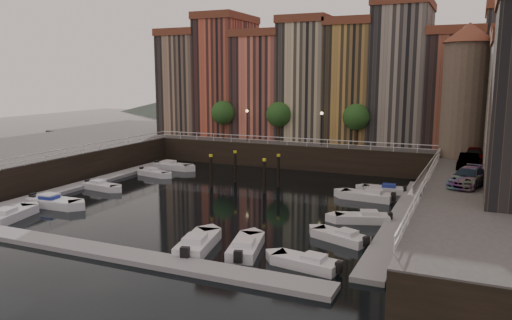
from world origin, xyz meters
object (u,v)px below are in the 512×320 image
at_px(car_b, 468,163).
at_px(car_c, 468,178).
at_px(mooring_pilings, 247,172).
at_px(corner_tower, 466,89).
at_px(boat_left_1, 54,203).
at_px(car_a, 475,156).
at_px(boat_left_2, 101,186).
at_px(gangway, 427,173).
at_px(boat_left_0, 54,202).

bearing_deg(car_b, car_c, -84.10).
relative_size(mooring_pilings, car_c, 1.35).
distance_m(corner_tower, boat_left_1, 41.55).
height_order(corner_tower, mooring_pilings, corner_tower).
height_order(mooring_pilings, boat_left_1, mooring_pilings).
height_order(car_a, car_c, car_a).
height_order(car_b, car_c, car_c).
bearing_deg(boat_left_2, car_c, 10.52).
xyz_separation_m(corner_tower, boat_left_1, (-32.49, -23.97, -9.83)).
xyz_separation_m(gangway, car_c, (3.82, -10.49, 1.80)).
distance_m(boat_left_0, car_b, 37.41).
relative_size(mooring_pilings, boat_left_2, 1.51).
height_order(mooring_pilings, boat_left_2, mooring_pilings).
bearing_deg(car_a, corner_tower, 110.26).
bearing_deg(car_a, car_b, -100.52).
relative_size(mooring_pilings, boat_left_1, 1.40).
bearing_deg(mooring_pilings, corner_tower, 25.75).
xyz_separation_m(mooring_pilings, car_c, (21.17, -5.22, 2.07)).
bearing_deg(gangway, corner_tower, 57.20).
height_order(corner_tower, car_b, corner_tower).
bearing_deg(boat_left_2, car_a, 29.32).
xyz_separation_m(corner_tower, boat_left_2, (-33.49, -16.73, -9.86)).
bearing_deg(car_b, boat_left_2, -160.04).
distance_m(mooring_pilings, car_b, 21.25).
distance_m(boat_left_1, car_b, 37.29).
relative_size(boat_left_2, car_a, 1.03).
xyz_separation_m(mooring_pilings, car_b, (21.02, 2.35, 2.06)).
height_order(mooring_pilings, car_b, car_b).
distance_m(mooring_pilings, boat_left_0, 18.80).
height_order(boat_left_2, car_c, car_c).
height_order(mooring_pilings, boat_left_0, mooring_pilings).
distance_m(boat_left_2, car_b, 35.66).
bearing_deg(boat_left_0, car_b, 24.59).
distance_m(corner_tower, car_a, 7.19).
bearing_deg(mooring_pilings, boat_left_1, -130.76).
bearing_deg(mooring_pilings, gangway, 16.89).
bearing_deg(car_b, boat_left_0, -149.17).
bearing_deg(car_a, boat_left_2, -162.20).
relative_size(mooring_pilings, car_a, 1.55).
xyz_separation_m(mooring_pilings, car_a, (21.54, 6.89, 2.08)).
xyz_separation_m(boat_left_2, car_a, (34.79, 13.85, 3.40)).
relative_size(mooring_pilings, boat_left_0, 1.28).
distance_m(boat_left_1, car_a, 39.96).
relative_size(boat_left_1, car_c, 0.96).
distance_m(gangway, boat_left_2, 32.98).
distance_m(gangway, mooring_pilings, 18.14).
bearing_deg(car_b, corner_tower, 100.66).
bearing_deg(boat_left_0, boat_left_2, 94.87).
bearing_deg(boat_left_2, boat_left_0, -76.03).
relative_size(boat_left_0, boat_left_2, 1.18).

